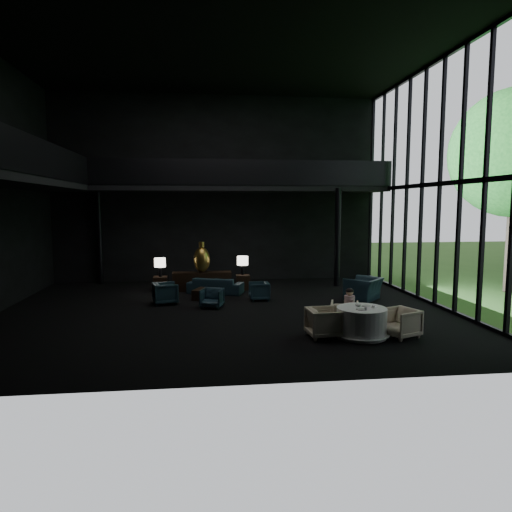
{
  "coord_description": "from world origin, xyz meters",
  "views": [
    {
      "loc": [
        -0.69,
        -14.08,
        3.32
      ],
      "look_at": [
        1.03,
        0.5,
        1.67
      ],
      "focal_mm": 32.0,
      "sensor_mm": 36.0,
      "label": 1
    }
  ],
  "objects": [
    {
      "name": "sofa",
      "position": [
        -0.22,
        2.96,
        0.39
      ],
      "size": [
        2.09,
        1.23,
        0.79
      ],
      "primitive_type": "imported",
      "rotation": [
        0.0,
        0.0,
        2.8
      ],
      "color": "navy",
      "rests_on": "floor"
    },
    {
      "name": "dining_chair_west",
      "position": [
        2.33,
        -3.13,
        0.43
      ],
      "size": [
        0.83,
        0.88,
        0.85
      ],
      "primitive_type": "imported",
      "rotation": [
        0.0,
        0.0,
        1.63
      ],
      "color": "beige",
      "rests_on": "floor"
    },
    {
      "name": "lounge_armchair_west",
      "position": [
        -1.95,
        1.29,
        0.4
      ],
      "size": [
        0.9,
        0.94,
        0.81
      ],
      "primitive_type": "imported",
      "rotation": [
        0.0,
        0.0,
        1.81
      ],
      "color": "#182542",
      "rests_on": "floor"
    },
    {
      "name": "table_lamp_left",
      "position": [
        -2.33,
        3.62,
        1.09
      ],
      "size": [
        0.43,
        0.43,
        0.72
      ],
      "color": "black",
      "rests_on": "side_table_left"
    },
    {
      "name": "table_lamp_right",
      "position": [
        0.87,
        3.71,
        1.1
      ],
      "size": [
        0.44,
        0.44,
        0.73
      ],
      "color": "black",
      "rests_on": "side_table_right"
    },
    {
      "name": "wall_back",
      "position": [
        0.0,
        6.0,
        4.0
      ],
      "size": [
        14.0,
        0.04,
        8.0
      ],
      "primitive_type": "cube",
      "color": "black",
      "rests_on": "ground"
    },
    {
      "name": "wall_front",
      "position": [
        0.0,
        -6.0,
        4.0
      ],
      "size": [
        14.0,
        0.04,
        8.0
      ],
      "primitive_type": "cube",
      "color": "black",
      "rests_on": "ground"
    },
    {
      "name": "floor",
      "position": [
        0.0,
        0.0,
        0.0
      ],
      "size": [
        14.0,
        12.0,
        0.02
      ],
      "primitive_type": "cube",
      "color": "black",
      "rests_on": "ground"
    },
    {
      "name": "lounge_armchair_south",
      "position": [
        -0.41,
        0.52,
        0.31
      ],
      "size": [
        0.74,
        0.71,
        0.61
      ],
      "primitive_type": "imported",
      "rotation": [
        0.0,
        0.0,
        -0.3
      ],
      "color": "#163444",
      "rests_on": "floor"
    },
    {
      "name": "ceiling",
      "position": [
        0.0,
        0.0,
        8.0
      ],
      "size": [
        14.0,
        12.0,
        0.02
      ],
      "primitive_type": "cube",
      "color": "black",
      "rests_on": "ground"
    },
    {
      "name": "side_table_left",
      "position": [
        -2.33,
        3.63,
        0.28
      ],
      "size": [
        0.52,
        0.52,
        0.57
      ],
      "primitive_type": "cube",
      "color": "black",
      "rests_on": "floor"
    },
    {
      "name": "column_nw",
      "position": [
        -5.0,
        5.7,
        2.0
      ],
      "size": [
        0.24,
        0.24,
        4.0
      ],
      "primitive_type": "cylinder",
      "color": "black",
      "rests_on": "floor"
    },
    {
      "name": "window_armchair",
      "position": [
        4.92,
        1.16,
        0.58
      ],
      "size": [
        1.54,
        1.55,
        1.16
      ],
      "primitive_type": "imported",
      "rotation": [
        0.0,
        0.0,
        -2.35
      ],
      "color": "#1A2D42",
      "rests_on": "floor"
    },
    {
      "name": "railing_left",
      "position": [
        -5.0,
        0.0,
        4.6
      ],
      "size": [
        0.06,
        12.0,
        1.0
      ],
      "primitive_type": "cube",
      "color": "black",
      "rests_on": "mezzanine_left"
    },
    {
      "name": "bronze_urn",
      "position": [
        -0.73,
        3.56,
        1.23
      ],
      "size": [
        0.63,
        0.63,
        1.18
      ],
      "color": "olive",
      "rests_on": "console"
    },
    {
      "name": "side_table_right",
      "position": [
        0.87,
        3.59,
        0.29
      ],
      "size": [
        0.52,
        0.52,
        0.58
      ],
      "primitive_type": "cube",
      "color": "black",
      "rests_on": "floor"
    },
    {
      "name": "saucer",
      "position": [
        3.58,
        -3.27,
        0.76
      ],
      "size": [
        0.21,
        0.21,
        0.01
      ],
      "primitive_type": "cylinder",
      "rotation": [
        0.0,
        0.0,
        0.27
      ],
      "color": "white",
      "rests_on": "dining_table"
    },
    {
      "name": "lounge_armchair_east",
      "position": [
        1.26,
        1.53,
        0.31
      ],
      "size": [
        0.57,
        0.61,
        0.62
      ],
      "primitive_type": "imported",
      "rotation": [
        0.0,
        0.0,
        -1.56
      ],
      "color": "#213444",
      "rests_on": "floor"
    },
    {
      "name": "coffee_table",
      "position": [
        -0.57,
        1.89,
        0.18
      ],
      "size": [
        1.06,
        1.06,
        0.36
      ],
      "primitive_type": "cube",
      "rotation": [
        0.0,
        0.0,
        -0.39
      ],
      "color": "black",
      "rests_on": "floor"
    },
    {
      "name": "railing_back",
      "position": [
        1.0,
        4.0,
        4.6
      ],
      "size": [
        12.0,
        0.06,
        1.0
      ],
      "primitive_type": "cube",
      "color": "black",
      "rests_on": "mezzanine_back"
    },
    {
      "name": "mezzanine_back",
      "position": [
        1.0,
        5.0,
        4.0
      ],
      "size": [
        12.0,
        2.0,
        0.25
      ],
      "primitive_type": "cube",
      "color": "black",
      "rests_on": "wall_back"
    },
    {
      "name": "column_ne",
      "position": [
        4.8,
        4.0,
        2.0
      ],
      "size": [
        0.24,
        0.24,
        4.0
      ],
      "primitive_type": "cylinder",
      "color": "black",
      "rests_on": "floor"
    },
    {
      "name": "dining_chair_east",
      "position": [
        4.24,
        -3.35,
        0.41
      ],
      "size": [
        0.99,
        1.02,
        0.82
      ],
      "primitive_type": "imported",
      "rotation": [
        0.0,
        0.0,
        -1.18
      ],
      "color": "beige",
      "rests_on": "floor"
    },
    {
      "name": "cereal_bowl",
      "position": [
        3.23,
        -3.07,
        0.79
      ],
      "size": [
        0.16,
        0.16,
        0.08
      ],
      "primitive_type": "ellipsoid",
      "color": "white",
      "rests_on": "dining_table"
    },
    {
      "name": "coffee_cup",
      "position": [
        3.56,
        -3.27,
        0.79
      ],
      "size": [
        0.1,
        0.1,
        0.07
      ],
      "primitive_type": "cylinder",
      "rotation": [
        0.0,
        0.0,
        0.13
      ],
      "color": "white",
      "rests_on": "saucer"
    },
    {
      "name": "dining_chair_north",
      "position": [
        3.15,
        -2.23,
        0.37
      ],
      "size": [
        0.9,
        0.87,
        0.75
      ],
      "primitive_type": "imported",
      "rotation": [
        0.0,
        0.0,
        2.82
      ],
      "color": "beige",
      "rests_on": "floor"
    },
    {
      "name": "plate_b",
      "position": [
        3.44,
        -3.09,
        0.76
      ],
      "size": [
        0.26,
        0.26,
        0.02
      ],
      "primitive_type": "cylinder",
      "rotation": [
        0.0,
        0.0,
        0.15
      ],
      "color": "white",
      "rests_on": "dining_table"
    },
    {
      "name": "curtain_wall",
      "position": [
        6.95,
        0.0,
        4.0
      ],
      "size": [
        0.2,
        12.0,
        8.0
      ],
      "primitive_type": null,
      "color": "black",
      "rests_on": "ground"
    },
    {
      "name": "child",
      "position": [
        3.28,
        -2.23,
        0.75
      ],
      "size": [
        0.29,
        0.29,
        0.61
      ],
      "rotation": [
        0.0,
        0.0,
        3.14
      ],
      "color": "pink",
      "rests_on": "dining_chair_north"
    },
    {
      "name": "mezzanine_left",
      "position": [
        -6.0,
        0.0,
        4.0
      ],
      "size": [
        2.0,
        12.0,
        0.25
      ],
      "primitive_type": "cube",
      "color": "black",
      "rests_on": "wall_left"
    },
    {
      "name": "console",
      "position": [
        -0.73,
        3.6,
        0.36
      ],
      "size": [
        2.27,
        0.52,
        0.72
      ],
      "primitive_type": "cube",
      "color": "black",
      "rests_on": "floor"
    },
    {
      "name": "dining_table",
      "position": [
        3.27,
        -3.23,
        0.33
      ],
      "size": [
        1.42,
        1.42,
        0.75
      ],
      "color": "white",
      "rests_on": "floor"
    },
    {
      "name": "cream_pot",
      "position": [
        3.26,
        -3.51,
        0.78
      ],
      "size": [
        0.08,
        0.08,
        0.07
      ],
      "primitive_type": "cylinder",
      "rotation": [
        0.0,
        0.0,
        0.39
      ],
      "color": "#99999E",
      "rests_on": "dining_table"
    },
    {
      "name": "plate_a",
      "position": [
        3.18,
        -3.42,
        0.76
      ],
      "size": [
        0.3,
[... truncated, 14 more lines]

